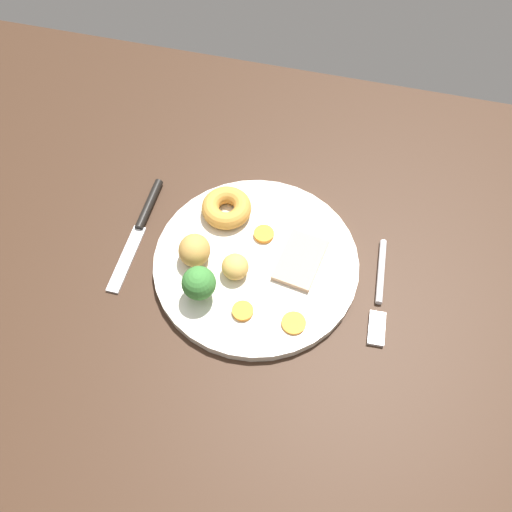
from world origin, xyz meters
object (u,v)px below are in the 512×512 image
Objects in this scene: broccoli_floret at (199,283)px; fork at (379,294)px; roast_potato_left at (194,250)px; dinner_plate at (256,263)px; carrot_coin_back at (264,234)px; knife at (141,224)px; roast_potato_right at (236,265)px; carrot_coin_front at (294,323)px; meat_slice_main at (300,260)px; carrot_coin_side at (243,311)px; yorkshire_pudding at (227,208)px.

broccoli_floret is 23.11cm from fork.
broccoli_floret is (-2.23, 4.99, 0.98)cm from roast_potato_left.
fork is at bearing 178.19° from dinner_plate.
carrot_coin_back is 17.25cm from knife.
broccoli_floret reaches higher than roast_potato_left.
fork is (-18.55, -1.74, -2.49)cm from roast_potato_right.
roast_potato_right is (2.12, 2.26, 2.17)cm from dinner_plate.
dinner_plate is at bearing 88.64° from carrot_coin_back.
carrot_coin_front is (-8.76, 5.47, -1.26)cm from roast_potato_right.
meat_slice_main reaches higher than carrot_coin_side.
carrot_coin_back is 0.15× the size of knife.
roast_potato_right is at bearing 72.57° from knife.
dinner_plate is at bearing 131.93° from yorkshire_pudding.
broccoli_floret is 0.34× the size of fork.
roast_potato_left is at bearing -37.35° from carrot_coin_side.
carrot_coin_front is 12.21cm from fork.
meat_slice_main is at bearing -102.15° from fork.
broccoli_floret is at bearing 51.89° from knife.
dinner_plate is at bearing -133.17° from roast_potato_right.
carrot_coin_back reaches higher than carrot_coin_front.
fork is at bearing -156.12° from carrot_coin_side.
carrot_coin_front is (-0.97, 8.88, -0.19)cm from meat_slice_main.
meat_slice_main is 2.95× the size of carrot_coin_back.
carrot_coin_side is at bearing -69.42° from fork.
carrot_coin_front is at bearing 148.05° from roast_potato_right.
roast_potato_left reaches higher than carrot_coin_side.
roast_potato_left is 10.14cm from carrot_coin_side.
roast_potato_left is 0.29× the size of fork.
yorkshire_pudding is at bearing -48.73° from carrot_coin_front.
knife is at bearing -98.34° from fork.
knife is (22.71, -1.27, -1.35)cm from meat_slice_main.
knife is (23.68, -10.15, -1.16)cm from carrot_coin_front.
meat_slice_main is 0.43× the size of knife.
dinner_plate is 1.46× the size of knife.
yorkshire_pudding is 8.30cm from roast_potato_left.
carrot_coin_side is (5.46, 8.86, -0.10)cm from meat_slice_main.
broccoli_floret reaches higher than carrot_coin_back.
roast_potato_left reaches higher than yorkshire_pudding.
meat_slice_main is 0.52× the size of fork.
yorkshire_pudding is at bearing -22.34° from carrot_coin_back.
meat_slice_main is 10.40cm from carrot_coin_side.
yorkshire_pudding reaches higher than carrot_coin_front.
carrot_coin_back is (-0.09, -3.99, 1.02)cm from dinner_plate.
yorkshire_pudding is at bearing -103.96° from roast_potato_left.
roast_potato_right is (-5.62, 0.62, -0.50)cm from roast_potato_left.
meat_slice_main is at bearing -83.74° from carrot_coin_front.
knife is (17.13, 1.56, -1.27)cm from carrot_coin_back.
yorkshire_pudding is (5.74, -6.39, 1.91)cm from dinner_plate.
meat_slice_main is 12.58cm from yorkshire_pudding.
meat_slice_main is 2.22× the size of roast_potato_right.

